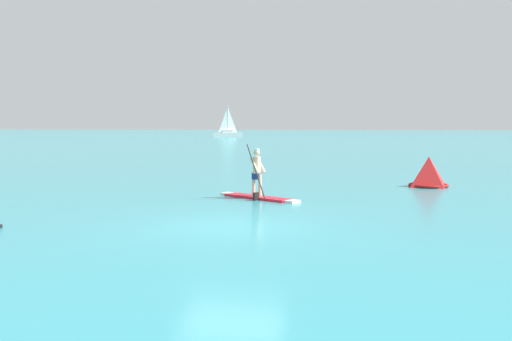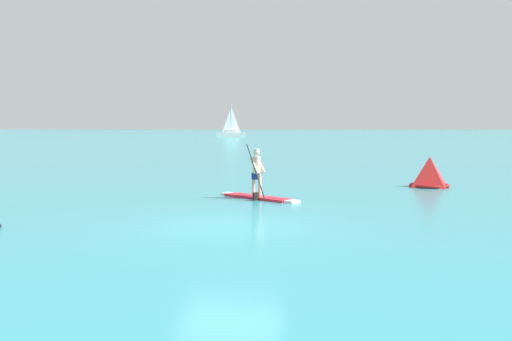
# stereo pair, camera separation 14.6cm
# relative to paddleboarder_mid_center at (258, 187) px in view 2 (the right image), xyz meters

# --- Properties ---
(ground) EXTENTS (440.00, 440.00, 0.00)m
(ground) POSITION_rel_paddleboarder_mid_center_xyz_m (0.22, -5.45, -0.39)
(ground) COLOR teal
(paddleboarder_mid_center) EXTENTS (2.93, 2.24, 1.87)m
(paddleboarder_mid_center) POSITION_rel_paddleboarder_mid_center_xyz_m (0.00, 0.00, 0.00)
(paddleboarder_mid_center) COLOR red
(paddleboarder_mid_center) RESTS_ON ground
(race_marker_buoy) EXTENTS (1.78, 1.78, 1.19)m
(race_marker_buoy) POSITION_rel_paddleboarder_mid_center_xyz_m (6.02, 4.80, 0.14)
(race_marker_buoy) COLOR red
(race_marker_buoy) RESTS_ON ground
(sailboat_left_horizon) EXTENTS (5.42, 2.35, 6.00)m
(sailboat_left_horizon) POSITION_rel_paddleboarder_mid_center_xyz_m (-19.36, 88.41, 0.44)
(sailboat_left_horizon) COLOR white
(sailboat_left_horizon) RESTS_ON ground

